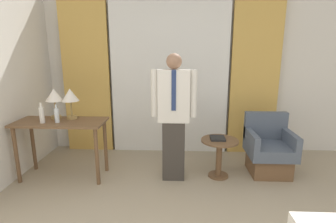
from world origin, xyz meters
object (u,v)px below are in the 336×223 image
(bottle_by_lamp, at_px, (57,115))
(person, at_px, (174,113))
(table_lamp_right, at_px, (70,97))
(book, at_px, (218,138))
(side_table, at_px, (219,152))
(desk, at_px, (61,131))
(bottle_near_edge, at_px, (42,115))
(table_lamp_left, at_px, (54,97))
(armchair, at_px, (269,151))

(bottle_by_lamp, distance_m, person, 1.52)
(table_lamp_right, xyz_separation_m, book, (1.99, -0.01, -0.55))
(side_table, bearing_deg, desk, -177.47)
(bottle_by_lamp, bearing_deg, bottle_near_edge, -170.99)
(bottle_near_edge, bearing_deg, table_lamp_right, 37.02)
(book, bearing_deg, bottle_by_lamp, -175.08)
(table_lamp_right, relative_size, book, 2.02)
(table_lamp_left, relative_size, armchair, 0.50)
(book, bearing_deg, bottle_near_edge, -174.75)
(desk, xyz_separation_m, table_lamp_left, (-0.11, 0.13, 0.44))
(person, bearing_deg, book, 10.22)
(table_lamp_right, xyz_separation_m, side_table, (2.02, -0.03, -0.74))
(table_lamp_right, height_order, bottle_near_edge, table_lamp_right)
(armchair, bearing_deg, bottle_near_edge, -173.31)
(desk, height_order, bottle_near_edge, bottle_near_edge)
(bottle_near_edge, distance_m, book, 2.33)
(book, bearing_deg, table_lamp_left, 179.64)
(table_lamp_right, xyz_separation_m, person, (1.40, -0.12, -0.18))
(table_lamp_left, relative_size, bottle_near_edge, 1.55)
(desk, xyz_separation_m, table_lamp_right, (0.11, 0.13, 0.44))
(table_lamp_left, bearing_deg, book, -0.36)
(bottle_by_lamp, xyz_separation_m, armchair, (2.86, 0.33, -0.58))
(person, bearing_deg, bottle_near_edge, -176.52)
(desk, bearing_deg, person, 0.22)
(table_lamp_right, bearing_deg, book, -0.40)
(armchair, height_order, side_table, armchair)
(person, xyz_separation_m, armchair, (1.34, 0.25, -0.60))
(desk, xyz_separation_m, side_table, (2.13, 0.09, -0.30))
(table_lamp_left, xyz_separation_m, side_table, (2.24, -0.03, -0.74))
(person, distance_m, book, 0.71)
(desk, height_order, table_lamp_right, table_lamp_right)
(armchair, bearing_deg, desk, -174.81)
(table_lamp_right, bearing_deg, armchair, 2.76)
(bottle_by_lamp, xyz_separation_m, side_table, (2.14, 0.16, -0.53))
(bottle_near_edge, bearing_deg, bottle_by_lamp, 9.01)
(bottle_near_edge, distance_m, bottle_by_lamp, 0.19)
(armchair, bearing_deg, table_lamp_right, -177.24)
(armchair, distance_m, book, 0.80)
(desk, relative_size, bottle_near_edge, 4.43)
(desk, bearing_deg, table_lamp_right, 48.85)
(table_lamp_left, height_order, book, table_lamp_left)
(bottle_near_edge, height_order, person, person)
(table_lamp_left, relative_size, side_table, 0.77)
(desk, relative_size, side_table, 2.20)
(desk, distance_m, person, 1.53)
(table_lamp_right, height_order, book, table_lamp_right)
(person, xyz_separation_m, book, (0.60, 0.11, -0.37))
(desk, bearing_deg, bottle_near_edge, -152.43)
(table_lamp_right, distance_m, bottle_near_edge, 0.42)
(bottle_by_lamp, relative_size, side_table, 0.44)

